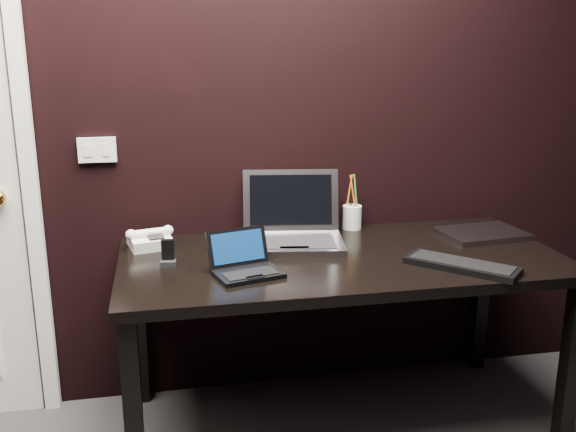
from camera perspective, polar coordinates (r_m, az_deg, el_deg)
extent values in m
plane|color=black|center=(2.71, -3.54, 10.09)|extent=(4.00, 0.00, 4.00)
cube|color=white|center=(2.75, -22.00, 3.28)|extent=(0.06, 0.05, 2.11)
cube|color=silver|center=(2.71, -16.60, 5.66)|extent=(0.15, 0.02, 0.10)
cube|color=silver|center=(2.70, -17.36, 5.58)|extent=(0.03, 0.01, 0.05)
cube|color=silver|center=(2.70, -15.88, 5.67)|extent=(0.03, 0.01, 0.05)
cube|color=black|center=(2.51, 4.76, -3.92)|extent=(1.70, 0.80, 0.04)
cube|color=black|center=(2.27, -13.58, -16.90)|extent=(0.06, 0.06, 0.70)
cube|color=black|center=(2.69, 23.77, -12.37)|extent=(0.06, 0.06, 0.70)
cube|color=black|center=(2.88, -13.11, -9.58)|extent=(0.06, 0.06, 0.70)
cube|color=black|center=(3.23, 16.74, -7.10)|extent=(0.06, 0.06, 0.70)
cube|color=black|center=(2.27, -3.53, -5.17)|extent=(0.26, 0.21, 0.02)
cube|color=black|center=(2.26, -3.35, -5.10)|extent=(0.20, 0.13, 0.00)
cube|color=black|center=(2.22, -2.94, -5.43)|extent=(0.07, 0.04, 0.00)
cube|color=black|center=(2.34, -4.51, -2.75)|extent=(0.23, 0.11, 0.13)
cube|color=#092148|center=(2.33, -4.46, -2.74)|extent=(0.20, 0.09, 0.11)
cube|color=#A5A5AB|center=(2.59, 0.45, -2.47)|extent=(0.44, 0.35, 0.03)
cube|color=black|center=(2.55, 0.49, -2.37)|extent=(0.35, 0.21, 0.00)
cube|color=#97979C|center=(2.48, 0.59, -2.90)|extent=(0.12, 0.06, 0.00)
cube|color=gray|center=(2.72, 0.25, 1.45)|extent=(0.41, 0.14, 0.25)
cube|color=black|center=(2.72, 0.26, 1.45)|extent=(0.35, 0.11, 0.21)
cube|color=black|center=(2.43, 15.20, -4.25)|extent=(0.38, 0.38, 0.02)
cube|color=black|center=(2.43, 15.22, -3.96)|extent=(0.34, 0.34, 0.00)
cube|color=gray|center=(2.85, 16.87, -1.50)|extent=(0.37, 0.28, 0.02)
cube|color=white|center=(2.63, -12.19, -2.22)|extent=(0.19, 0.18, 0.07)
cylinder|color=white|center=(2.62, -12.19, -1.45)|extent=(0.15, 0.07, 0.03)
sphere|color=silver|center=(2.60, -13.78, -1.64)|extent=(0.05, 0.05, 0.04)
sphere|color=silver|center=(2.63, -10.62, -1.27)|extent=(0.05, 0.05, 0.04)
cube|color=black|center=(2.59, -11.65, -1.82)|extent=(0.07, 0.06, 0.01)
cube|color=black|center=(2.41, -10.62, -3.17)|extent=(0.05, 0.03, 0.10)
cube|color=black|center=(2.41, -10.61, -4.15)|extent=(0.06, 0.05, 0.02)
cylinder|color=silver|center=(2.85, 5.72, -0.11)|extent=(0.10, 0.10, 0.10)
cylinder|color=orange|center=(2.82, 5.47, 2.14)|extent=(0.03, 0.03, 0.16)
cylinder|color=green|center=(2.82, 6.02, 2.13)|extent=(0.02, 0.02, 0.16)
cylinder|color=black|center=(2.83, 5.71, 2.20)|extent=(0.02, 0.02, 0.16)
cylinder|color=#C44612|center=(2.81, 5.79, 2.08)|extent=(0.03, 0.03, 0.15)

